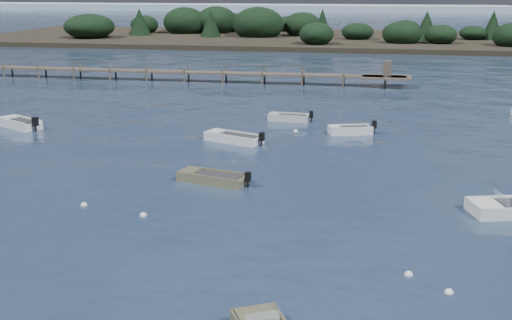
% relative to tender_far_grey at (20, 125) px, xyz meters
% --- Properties ---
extents(ground, '(400.00, 400.00, 0.00)m').
position_rel_tender_far_grey_xyz_m(ground, '(22.93, 36.74, -0.19)').
color(ground, '#18253A').
rests_on(ground, ground).
extents(tender_far_grey, '(4.04, 3.08, 1.33)m').
position_rel_tender_far_grey_xyz_m(tender_far_grey, '(0.00, 0.00, 0.00)').
color(tender_far_grey, silver).
rests_on(tender_far_grey, ground).
extents(dinghy_mid_grey, '(4.20, 2.32, 1.04)m').
position_rel_tender_far_grey_xyz_m(dinghy_mid_grey, '(17.45, -10.53, -0.04)').
color(dinghy_mid_grey, '#6F6C4A').
rests_on(dinghy_mid_grey, ground).
extents(dinghy_extra_a, '(4.39, 2.84, 1.16)m').
position_rel_tender_far_grey_xyz_m(dinghy_extra_a, '(16.58, -1.41, -0.03)').
color(dinghy_extra_a, silver).
rests_on(dinghy_extra_a, ground).
extents(dinghy_extra_b, '(3.50, 1.47, 1.10)m').
position_rel_tender_far_grey_xyz_m(dinghy_extra_b, '(19.32, 6.05, -0.03)').
color(dinghy_extra_b, '#A7ACAE').
rests_on(dinghy_extra_b, ground).
extents(tender_far_white, '(3.48, 2.05, 1.17)m').
position_rel_tender_far_grey_xyz_m(tender_far_white, '(24.22, 2.45, -0.02)').
color(tender_far_white, silver).
rests_on(tender_far_white, ground).
extents(buoy_b, '(0.32, 0.32, 0.32)m').
position_rel_tender_far_grey_xyz_m(buoy_b, '(28.68, -21.47, -0.19)').
color(buoy_b, silver).
rests_on(buoy_b, ground).
extents(buoy_c, '(0.32, 0.32, 0.32)m').
position_rel_tender_far_grey_xyz_m(buoy_c, '(12.25, -15.32, -0.19)').
color(buoy_c, silver).
rests_on(buoy_c, ground).
extents(buoy_e, '(0.32, 0.32, 0.32)m').
position_rel_tender_far_grey_xyz_m(buoy_e, '(20.31, 2.44, -0.19)').
color(buoy_e, silver).
rests_on(buoy_e, ground).
extents(buoy_extra_a, '(0.32, 0.32, 0.32)m').
position_rel_tender_far_grey_xyz_m(buoy_extra_a, '(27.36, -20.28, -0.19)').
color(buoy_extra_a, silver).
rests_on(buoy_extra_a, ground).
extents(buoy_extra_b, '(0.32, 0.32, 0.32)m').
position_rel_tender_far_grey_xyz_m(buoy_extra_b, '(15.57, -16.14, -0.19)').
color(buoy_extra_b, silver).
rests_on(buoy_extra_b, ground).
extents(jetty, '(64.50, 3.20, 3.40)m').
position_rel_tender_far_grey_xyz_m(jetty, '(1.19, 24.74, 0.80)').
color(jetty, brown).
rests_on(jetty, ground).
extents(far_headland, '(190.00, 40.00, 5.80)m').
position_rel_tender_far_grey_xyz_m(far_headland, '(47.93, 76.74, 1.78)').
color(far_headland, black).
rests_on(far_headland, ground).
extents(distant_haze, '(280.00, 20.00, 2.40)m').
position_rel_tender_far_grey_xyz_m(distant_haze, '(-67.07, 206.74, -0.19)').
color(distant_haze, '#99AFBD').
rests_on(distant_haze, ground).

